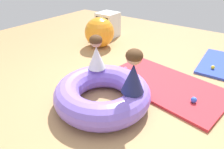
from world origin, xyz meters
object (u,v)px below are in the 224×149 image
at_px(exercise_ball_large, 100,32).
at_px(storage_cube, 107,25).
at_px(inflatable_cushion, 102,94).
at_px(child_in_white, 96,53).
at_px(child_in_navy, 133,72).
at_px(play_ball_blue, 194,100).
at_px(play_ball_pink, 126,69).
at_px(play_ball_yellow, 213,67).

relative_size(exercise_ball_large, storage_cube, 1.09).
distance_m(inflatable_cushion, child_in_white, 0.55).
relative_size(child_in_navy, play_ball_blue, 6.55).
distance_m(inflatable_cushion, exercise_ball_large, 2.02).
bearing_deg(storage_cube, play_ball_pink, -43.06).
relative_size(child_in_white, play_ball_pink, 7.62).
relative_size(inflatable_cushion, exercise_ball_large, 1.96).
bearing_deg(storage_cube, child_in_white, -55.90).
height_order(child_in_navy, child_in_white, child_in_navy).
bearing_deg(child_in_navy, child_in_white, 19.15).
distance_m(play_ball_yellow, exercise_ball_large, 2.24).
relative_size(inflatable_cushion, play_ball_pink, 19.66).
relative_size(play_ball_yellow, play_ball_pink, 1.02).
height_order(inflatable_cushion, storage_cube, storage_cube).
bearing_deg(play_ball_yellow, exercise_ball_large, -173.55).
xyz_separation_m(child_in_navy, play_ball_yellow, (0.51, 1.72, -0.50)).
bearing_deg(exercise_ball_large, child_in_white, -51.67).
bearing_deg(exercise_ball_large, play_ball_yellow, 6.45).
xyz_separation_m(play_ball_blue, storage_cube, (-2.51, 1.47, 0.20)).
bearing_deg(storage_cube, inflatable_cushion, -53.64).
height_order(exercise_ball_large, storage_cube, exercise_ball_large).
xyz_separation_m(play_ball_yellow, storage_cube, (-2.48, 0.36, 0.21)).
bearing_deg(play_ball_pink, play_ball_yellow, 38.29).
height_order(play_ball_blue, play_ball_yellow, play_ball_blue).
relative_size(play_ball_pink, exercise_ball_large, 0.10).
relative_size(play_ball_blue, play_ball_yellow, 1.25).
relative_size(child_in_white, play_ball_yellow, 7.51).
height_order(child_in_navy, play_ball_yellow, child_in_navy).
bearing_deg(exercise_ball_large, play_ball_pink, -31.02).
distance_m(child_in_white, play_ball_blue, 1.39).
bearing_deg(play_ball_yellow, play_ball_pink, -141.71).
bearing_deg(play_ball_blue, inflatable_cushion, -144.42).
bearing_deg(inflatable_cushion, storage_cube, 126.36).
bearing_deg(child_in_white, exercise_ball_large, 72.56).
bearing_deg(child_in_navy, play_ball_yellow, -71.42).
bearing_deg(play_ball_pink, play_ball_blue, -10.30).
distance_m(play_ball_yellow, storage_cube, 2.51).
distance_m(inflatable_cushion, play_ball_blue, 1.16).
bearing_deg(child_in_white, child_in_navy, -71.82).
bearing_deg(play_ball_pink, child_in_navy, -52.99).
distance_m(exercise_ball_large, storage_cube, 0.66).
bearing_deg(inflatable_cushion, play_ball_yellow, 63.06).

